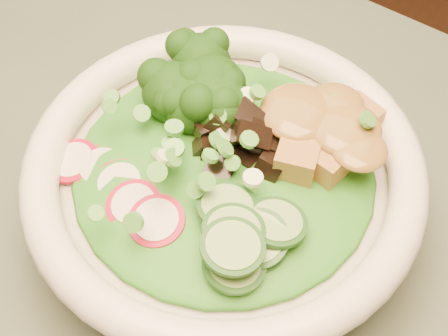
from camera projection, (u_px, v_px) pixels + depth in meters
The scene contains 10 objects.
dining_table at pixel (136, 319), 0.58m from camera, with size 1.20×0.80×0.75m.
salad_bowl at pixel (224, 184), 0.48m from camera, with size 0.30×0.30×0.08m.
lettuce_bed at pixel (224, 167), 0.46m from camera, with size 0.23×0.23×0.03m, color #206B16.
broccoli_florets at pixel (193, 86), 0.49m from camera, with size 0.09×0.08×0.05m, color black, non-canonical shape.
radish_slices at pixel (127, 192), 0.44m from camera, with size 0.12×0.04×0.02m, color #A60C28, non-canonical shape.
cucumber_slices at pixel (256, 239), 0.41m from camera, with size 0.08×0.08×0.04m, color #8BC36C, non-canonical shape.
mushroom_heap at pixel (242, 149), 0.45m from camera, with size 0.08×0.08×0.04m, color black, non-canonical shape.
tofu_cubes at pixel (314, 134), 0.46m from camera, with size 0.10×0.07×0.04m, color olive, non-canonical shape.
peanut_sauce at pixel (317, 122), 0.45m from camera, with size 0.08×0.06×0.02m, color brown.
scallion_garnish at pixel (224, 144), 0.44m from camera, with size 0.21×0.21×0.03m, color #4FA53A, non-canonical shape.
Camera 1 is at (0.20, -0.14, 1.19)m, focal length 50.00 mm.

